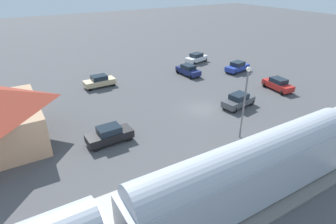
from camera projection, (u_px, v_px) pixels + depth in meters
ground_plane at (202, 109)px, 34.27m from camera, size 200.00×200.00×0.00m
railway_track at (303, 170)px, 23.48m from camera, size 4.80×70.00×0.30m
platform at (266, 147)px, 26.52m from camera, size 3.20×46.00×0.30m
pedestrian_on_platform at (277, 134)px, 26.43m from camera, size 0.36×0.36×1.71m
sedan_black at (109, 134)px, 27.19m from camera, size 1.94×4.54×1.74m
sedan_charcoal at (238, 100)px, 34.48m from camera, size 2.50×4.73×1.74m
sedan_tan at (100, 81)px, 40.63m from camera, size 1.94×4.54×1.74m
sedan_red at (278, 84)px, 39.53m from camera, size 4.65×2.58×1.74m
sedan_white at (196, 58)px, 51.80m from camera, size 2.81×4.80×1.74m
sedan_navy at (188, 70)px, 45.32m from camera, size 4.62×2.53×1.74m
sedan_blue at (237, 67)px, 46.88m from camera, size 2.61×4.75×1.74m
light_pole_near_platform at (245, 95)px, 26.34m from camera, size 0.44×0.44×7.41m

